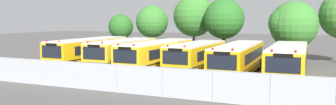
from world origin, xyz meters
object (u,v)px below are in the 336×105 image
(school_bus_1, at_px, (123,52))
(school_bus_3, at_px, (197,56))
(school_bus_5, at_px, (288,60))
(tree_0, at_px, (121,27))
(tree_2, at_px, (193,16))
(tree_4, at_px, (291,24))
(school_bus_0, at_px, (89,51))
(tree_1, at_px, (153,22))
(school_bus_2, at_px, (157,54))
(school_bus_4, at_px, (239,58))
(tree_3, at_px, (223,18))

(school_bus_1, relative_size, school_bus_3, 1.03)
(school_bus_5, height_order, tree_0, tree_0)
(tree_2, height_order, tree_4, tree_2)
(tree_4, bearing_deg, school_bus_0, -152.67)
(tree_1, bearing_deg, school_bus_2, -62.43)
(school_bus_2, xyz_separation_m, tree_1, (-6.43, 12.31, 2.72))
(school_bus_5, distance_m, tree_0, 25.01)
(school_bus_1, relative_size, tree_0, 1.90)
(school_bus_0, height_order, tree_2, tree_2)
(tree_2, bearing_deg, tree_4, -11.74)
(tree_1, relative_size, tree_4, 0.99)
(school_bus_0, height_order, school_bus_1, school_bus_0)
(tree_1, xyz_separation_m, tree_4, (16.92, -2.76, -0.16))
(school_bus_3, xyz_separation_m, tree_4, (6.91, 9.26, 2.60))
(school_bus_2, relative_size, tree_0, 2.13)
(school_bus_1, relative_size, school_bus_4, 0.85)
(tree_4, bearing_deg, school_bus_4, -109.08)
(tree_0, height_order, tree_1, tree_1)
(school_bus_5, height_order, tree_4, tree_4)
(school_bus_1, relative_size, tree_2, 1.33)
(school_bus_3, bearing_deg, school_bus_2, 5.72)
(school_bus_5, distance_m, tree_4, 9.91)
(school_bus_0, relative_size, tree_2, 1.47)
(school_bus_0, height_order, school_bus_4, school_bus_0)
(school_bus_3, bearing_deg, tree_3, -87.53)
(school_bus_3, distance_m, tree_1, 15.88)
(tree_0, bearing_deg, tree_3, -7.95)
(tree_1, relative_size, tree_3, 0.92)
(school_bus_3, distance_m, tree_4, 11.85)
(school_bus_1, height_order, tree_0, tree_0)
(school_bus_2, xyz_separation_m, tree_0, (-10.93, 11.90, 2.06))
(school_bus_3, xyz_separation_m, school_bus_4, (3.63, -0.24, 0.01))
(school_bus_0, bearing_deg, tree_3, -139.54)
(school_bus_2, bearing_deg, tree_2, -84.45)
(tree_4, bearing_deg, tree_0, 173.74)
(school_bus_0, xyz_separation_m, school_bus_4, (14.69, -0.21, -0.05))
(school_bus_5, relative_size, tree_3, 1.69)
(tree_1, bearing_deg, tree_4, -9.26)
(school_bus_4, relative_size, tree_3, 1.70)
(school_bus_0, distance_m, tree_2, 13.86)
(tree_3, bearing_deg, tree_4, -2.86)
(school_bus_3, relative_size, school_bus_5, 0.83)
(school_bus_3, distance_m, tree_2, 12.92)
(tree_2, bearing_deg, school_bus_4, -55.90)
(school_bus_3, xyz_separation_m, tree_3, (-0.23, 9.62, 3.21))
(school_bus_0, bearing_deg, school_bus_3, 178.92)
(school_bus_0, distance_m, school_bus_1, 3.79)
(tree_2, relative_size, tree_4, 1.16)
(school_bus_3, height_order, tree_2, tree_2)
(school_bus_2, relative_size, school_bus_3, 1.15)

